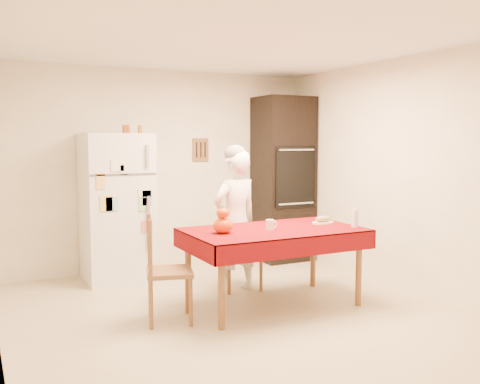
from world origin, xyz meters
TOP-DOWN VIEW (x-y plane):
  - floor at (0.00, 0.00)m, footprint 4.50×4.50m
  - room_shell at (0.00, 0.00)m, footprint 4.02×4.52m
  - refrigerator at (-0.65, 1.88)m, footprint 0.75×0.74m
  - oven_cabinet at (1.63, 1.93)m, footprint 0.70×0.62m
  - dining_table at (0.47, 0.20)m, footprint 1.70×1.00m
  - chair_far at (0.45, 0.93)m, footprint 0.47×0.45m
  - chair_left at (-0.66, 0.23)m, footprint 0.50×0.51m
  - seated_woman at (0.35, 0.81)m, footprint 0.62×0.47m
  - coffee_mug at (0.40, 0.16)m, footprint 0.08×0.08m
  - pumpkin_lower at (-0.08, 0.20)m, footprint 0.19×0.19m
  - pumpkin_upper at (-0.08, 0.20)m, footprint 0.12×0.12m
  - wine_glass at (1.25, -0.06)m, footprint 0.07×0.07m
  - bread_plate at (1.09, 0.26)m, footprint 0.24×0.24m
  - bread_loaf at (1.09, 0.26)m, footprint 0.18×0.10m
  - spice_jar_left at (-0.53, 1.93)m, footprint 0.05×0.05m
  - spice_jar_mid at (-0.49, 1.93)m, footprint 0.05×0.05m
  - spice_jar_right at (-0.35, 1.93)m, footprint 0.05×0.05m

SIDE VIEW (x-z plane):
  - floor at x=0.00m, z-range 0.00..0.00m
  - chair_far at x=0.45m, z-range 0.03..0.98m
  - chair_left at x=-0.66m, z-range 0.03..0.98m
  - dining_table at x=0.47m, z-range 0.31..1.07m
  - seated_woman at x=0.35m, z-range 0.00..1.52m
  - bread_plate at x=1.09m, z-range 0.76..0.78m
  - bread_loaf at x=1.09m, z-range 0.78..0.84m
  - coffee_mug at x=0.40m, z-range 0.76..0.86m
  - pumpkin_lower at x=-0.08m, z-range 0.76..0.90m
  - wine_glass at x=1.25m, z-range 0.76..0.94m
  - refrigerator at x=-0.65m, z-range 0.00..1.70m
  - pumpkin_upper at x=-0.08m, z-range 0.90..1.00m
  - oven_cabinet at x=1.63m, z-range 0.00..2.20m
  - room_shell at x=0.00m, z-range 0.37..2.88m
  - spice_jar_left at x=-0.53m, z-range 1.70..1.80m
  - spice_jar_mid at x=-0.49m, z-range 1.70..1.80m
  - spice_jar_right at x=-0.35m, z-range 1.70..1.80m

